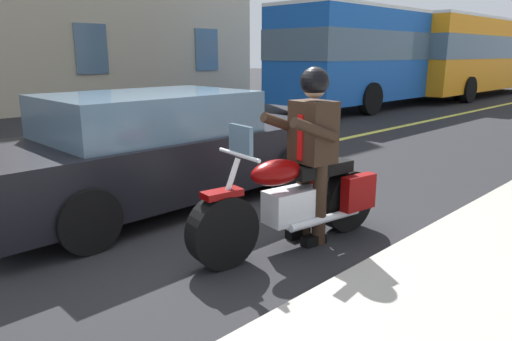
# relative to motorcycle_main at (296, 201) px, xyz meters

# --- Properties ---
(ground_plane) EXTENTS (80.00, 80.00, 0.00)m
(ground_plane) POSITION_rel_motorcycle_main_xyz_m (0.21, -1.13, -0.45)
(ground_plane) COLOR black
(lane_center_stripe) EXTENTS (60.00, 0.16, 0.01)m
(lane_center_stripe) POSITION_rel_motorcycle_main_xyz_m (0.21, -3.13, -0.45)
(lane_center_stripe) COLOR #E5DB4C
(lane_center_stripe) RESTS_ON ground_plane
(motorcycle_main) EXTENTS (2.22, 0.80, 1.26)m
(motorcycle_main) POSITION_rel_motorcycle_main_xyz_m (0.00, 0.00, 0.00)
(motorcycle_main) COLOR black
(motorcycle_main) RESTS_ON ground_plane
(rider_main) EXTENTS (0.68, 0.62, 1.74)m
(rider_main) POSITION_rel_motorcycle_main_xyz_m (-0.19, 0.03, 0.58)
(rider_main) COLOR black
(rider_main) RESTS_ON ground_plane
(bus_near) EXTENTS (11.05, 2.70, 3.30)m
(bus_near) POSITION_rel_motorcycle_main_xyz_m (-12.55, -6.23, 1.42)
(bus_near) COLOR blue
(bus_near) RESTS_ON ground_plane
(bus_far) EXTENTS (11.05, 2.70, 3.30)m
(bus_far) POSITION_rel_motorcycle_main_xyz_m (-18.40, -5.59, 1.42)
(bus_far) COLOR orange
(bus_far) RESTS_ON ground_plane
(car_silver) EXTENTS (4.60, 1.92, 1.40)m
(car_silver) POSITION_rel_motorcycle_main_xyz_m (0.16, -2.12, 0.24)
(car_silver) COLOR black
(car_silver) RESTS_ON ground_plane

